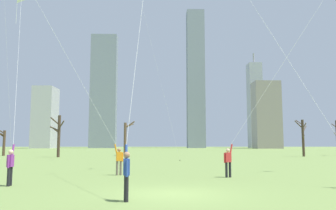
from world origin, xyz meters
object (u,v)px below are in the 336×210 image
kite_flyer_midfield_left_yellow (131,126)px  bare_tree_leftmost (126,137)px  kite_flyer_midfield_right_red (295,78)px  kite_flyer_far_back_white (13,118)px  bare_tree_center (3,141)px  kite_flyer_midfield_center_pink (247,129)px  kite_flyer_foreground_right_green (99,123)px  bare_tree_right_of_center (303,136)px  bare_tree_left_of_center (58,134)px

kite_flyer_midfield_left_yellow → bare_tree_leftmost: size_ratio=2.91×
kite_flyer_midfield_right_red → bare_tree_leftmost: kite_flyer_midfield_right_red is taller
kite_flyer_far_back_white → bare_tree_center: size_ratio=3.11×
bare_tree_leftmost → kite_flyer_midfield_center_pink: bearing=-73.3°
kite_flyer_foreground_right_green → kite_flyer_far_back_white: 4.97m
kite_flyer_midfield_right_red → bare_tree_right_of_center: size_ratio=3.58×
kite_flyer_foreground_right_green → kite_flyer_midfield_right_red: size_ratio=0.86×
kite_flyer_foreground_right_green → kite_flyer_midfield_right_red: (10.43, -4.04, 2.00)m
kite_flyer_foreground_right_green → kite_flyer_midfield_left_yellow: size_ratio=1.07×
kite_flyer_foreground_right_green → bare_tree_center: size_ratio=3.89×
kite_flyer_midfield_right_red → bare_tree_right_of_center: bearing=66.5°
kite_flyer_midfield_left_yellow → kite_flyer_midfield_center_pink: size_ratio=0.97×
bare_tree_right_of_center → bare_tree_center: bearing=175.2°
kite_flyer_midfield_left_yellow → bare_tree_right_of_center: size_ratio=2.89×
bare_tree_center → bare_tree_leftmost: (19.09, 0.16, 0.65)m
kite_flyer_far_back_white → bare_tree_center: 40.50m
kite_flyer_foreground_right_green → bare_tree_left_of_center: kite_flyer_foreground_right_green is taller
bare_tree_right_of_center → kite_flyer_far_back_white: bearing=-131.3°
kite_flyer_foreground_right_green → bare_tree_right_of_center: bearing=49.8°
bare_tree_left_of_center → bare_tree_center: size_ratio=1.35×
kite_flyer_midfield_center_pink → bare_tree_center: 45.50m
bare_tree_leftmost → bare_tree_left_of_center: bearing=-147.4°
bare_tree_center → bare_tree_leftmost: bare_tree_leftmost is taller
kite_flyer_far_back_white → bare_tree_left_of_center: kite_flyer_far_back_white is taller
kite_flyer_far_back_white → bare_tree_center: (-17.00, 36.75, -0.94)m
kite_flyer_far_back_white → kite_flyer_foreground_right_green: bearing=40.1°
kite_flyer_midfield_center_pink → kite_flyer_midfield_right_red: bearing=-60.0°
bare_tree_center → kite_flyer_midfield_right_red: bearing=-50.3°
bare_tree_center → kite_flyer_midfield_left_yellow: bearing=-60.8°
bare_tree_left_of_center → bare_tree_leftmost: bearing=32.6°
kite_flyer_foreground_right_green → bare_tree_right_of_center: size_ratio=3.08×
bare_tree_left_of_center → bare_tree_leftmost: bare_tree_left_of_center is taller
kite_flyer_far_back_white → bare_tree_leftmost: kite_flyer_far_back_white is taller
kite_flyer_midfield_center_pink → bare_tree_left_of_center: (-19.36, 29.06, 0.47)m
kite_flyer_midfield_right_red → kite_flyer_midfield_center_pink: 4.21m
kite_flyer_midfield_left_yellow → bare_tree_right_of_center: kite_flyer_midfield_left_yellow is taller
kite_flyer_midfield_left_yellow → bare_tree_center: size_ratio=3.65×
kite_flyer_foreground_right_green → kite_flyer_far_back_white: kite_flyer_foreground_right_green is taller
bare_tree_left_of_center → bare_tree_right_of_center: bearing=2.8°
kite_flyer_midfield_right_red → bare_tree_left_of_center: size_ratio=3.34×
kite_flyer_foreground_right_green → bare_tree_right_of_center: (25.08, 29.73, -0.16)m
kite_flyer_midfield_right_red → bare_tree_center: bearing=129.7°
kite_flyer_midfield_center_pink → bare_tree_right_of_center: bearing=62.0°
kite_flyer_midfield_right_red → kite_flyer_midfield_center_pink: kite_flyer_midfield_right_red is taller
kite_flyer_midfield_center_pink → bare_tree_leftmost: kite_flyer_midfield_center_pink is taller
bare_tree_left_of_center → bare_tree_right_of_center: 35.76m
kite_flyer_foreground_right_green → bare_tree_center: bearing=121.8°
bare_tree_right_of_center → bare_tree_left_of_center: bearing=-177.2°
kite_flyer_far_back_white → kite_flyer_midfield_left_yellow: (6.41, -5.07, -0.67)m
kite_flyer_far_back_white → kite_flyer_midfield_left_yellow: kite_flyer_midfield_left_yellow is taller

